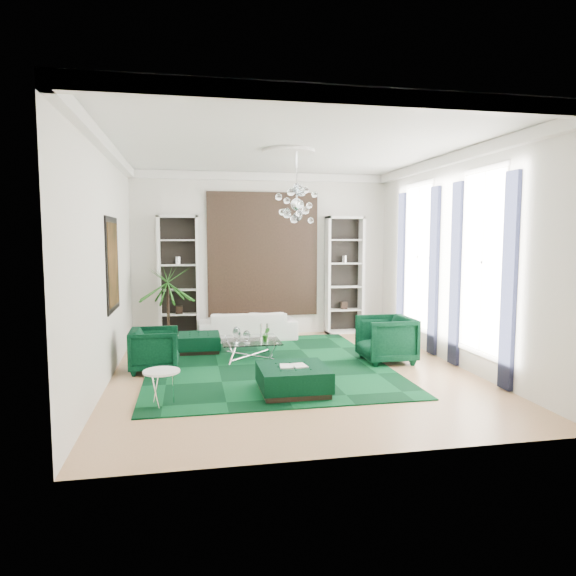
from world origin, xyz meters
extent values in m
cube|color=tan|center=(0.00, 0.00, -0.01)|extent=(6.00, 7.00, 0.02)
cube|color=white|center=(0.00, 0.00, 3.81)|extent=(6.00, 7.00, 0.02)
cube|color=silver|center=(0.00, 3.51, 1.90)|extent=(6.00, 0.02, 3.80)
cube|color=silver|center=(0.00, -3.51, 1.90)|extent=(6.00, 0.02, 3.80)
cube|color=silver|center=(-3.01, 0.00, 1.90)|extent=(0.02, 7.00, 3.80)
cube|color=silver|center=(3.01, 0.00, 1.90)|extent=(0.02, 7.00, 3.80)
cylinder|color=white|center=(0.00, 0.30, 3.77)|extent=(0.90, 0.90, 0.05)
cube|color=black|center=(0.00, 3.46, 1.90)|extent=(2.50, 0.06, 2.80)
cube|color=black|center=(-2.97, 0.60, 1.85)|extent=(0.04, 1.30, 1.60)
cube|color=white|center=(2.99, -0.90, 1.90)|extent=(0.03, 1.10, 2.90)
cube|color=black|center=(2.96, -1.68, 1.65)|extent=(0.07, 0.30, 3.25)
cube|color=black|center=(2.96, -0.12, 1.65)|extent=(0.07, 0.30, 3.25)
cube|color=white|center=(2.99, 1.50, 1.90)|extent=(0.03, 1.10, 2.90)
cube|color=black|center=(2.96, 0.72, 1.65)|extent=(0.07, 0.30, 3.25)
cube|color=black|center=(2.96, 2.28, 1.65)|extent=(0.07, 0.30, 3.25)
cube|color=black|center=(-0.36, 0.55, 0.01)|extent=(4.20, 5.00, 0.02)
imported|color=white|center=(-0.44, 2.91, 0.32)|extent=(2.18, 0.85, 0.64)
imported|color=black|center=(-2.32, 0.50, 0.37)|extent=(0.82, 0.80, 0.75)
imported|color=black|center=(1.85, 0.34, 0.43)|extent=(0.94, 0.92, 0.86)
cube|color=black|center=(-1.54, 1.83, 0.18)|extent=(0.82, 0.82, 0.36)
cube|color=black|center=(-0.22, -1.21, 0.20)|extent=(1.00, 1.00, 0.40)
cube|color=white|center=(-0.22, -1.21, 0.42)|extent=(0.40, 0.27, 0.03)
cylinder|color=white|center=(-2.10, -1.43, 0.24)|extent=(0.50, 0.50, 0.48)
imported|color=#1D5A17|center=(-0.32, 0.81, 0.51)|extent=(0.15, 0.12, 0.27)
camera|label=1|loc=(-1.69, -8.49, 2.31)|focal=32.00mm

